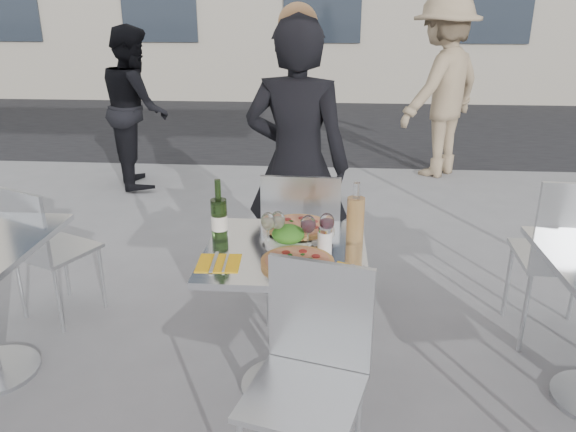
# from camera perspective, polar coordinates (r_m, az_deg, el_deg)

# --- Properties ---
(ground) EXTENTS (80.00, 80.00, 0.00)m
(ground) POSITION_cam_1_polar(r_m,az_deg,el_deg) (2.91, -0.23, -16.95)
(ground) COLOR slate
(street_asphalt) EXTENTS (24.00, 5.00, 0.00)m
(street_asphalt) POSITION_cam_1_polar(r_m,az_deg,el_deg) (8.97, 3.06, 9.34)
(street_asphalt) COLOR black
(street_asphalt) RESTS_ON ground
(main_table) EXTENTS (0.72, 0.72, 0.75)m
(main_table) POSITION_cam_1_polar(r_m,az_deg,el_deg) (2.61, -0.25, -7.56)
(main_table) COLOR #B7BABF
(main_table) RESTS_ON ground
(chair_far) EXTENTS (0.44, 0.45, 0.93)m
(chair_far) POSITION_cam_1_polar(r_m,az_deg,el_deg) (3.16, 1.41, -2.02)
(chair_far) COLOR silver
(chair_far) RESTS_ON ground
(chair_near) EXTENTS (0.50, 0.51, 0.90)m
(chair_near) POSITION_cam_1_polar(r_m,az_deg,el_deg) (2.16, 2.35, -14.65)
(chair_near) COLOR silver
(chair_near) RESTS_ON ground
(side_chair_lfar) EXTENTS (0.51, 0.52, 0.84)m
(side_chair_lfar) POSITION_cam_1_polar(r_m,az_deg,el_deg) (3.50, -23.69, -2.53)
(side_chair_lfar) COLOR silver
(side_chair_lfar) RESTS_ON ground
(side_chair_rfar) EXTENTS (0.47, 0.48, 0.98)m
(side_chair_rfar) POSITION_cam_1_polar(r_m,az_deg,el_deg) (3.27, 26.56, -3.08)
(side_chair_rfar) COLOR silver
(side_chair_rfar) RESTS_ON ground
(woman_diner) EXTENTS (0.70, 0.52, 1.74)m
(woman_diner) POSITION_cam_1_polar(r_m,az_deg,el_deg) (3.37, 0.92, 5.13)
(woman_diner) COLOR black
(woman_diner) RESTS_ON ground
(pedestrian_a) EXTENTS (0.87, 0.96, 1.60)m
(pedestrian_a) POSITION_cam_1_polar(r_m,az_deg,el_deg) (5.95, -15.24, 10.60)
(pedestrian_a) COLOR black
(pedestrian_a) RESTS_ON ground
(pedestrian_b) EXTENTS (1.33, 1.38, 1.89)m
(pedestrian_b) POSITION_cam_1_polar(r_m,az_deg,el_deg) (6.31, 15.36, 12.46)
(pedestrian_b) COLOR #988162
(pedestrian_b) RESTS_ON ground
(pizza_near) EXTENTS (0.31, 0.31, 0.02)m
(pizza_near) POSITION_cam_1_polar(r_m,az_deg,el_deg) (2.37, 0.96, -4.67)
(pizza_near) COLOR tan
(pizza_near) RESTS_ON main_table
(pizza_far) EXTENTS (0.35, 0.35, 0.03)m
(pizza_far) POSITION_cam_1_polar(r_m,az_deg,el_deg) (2.71, 1.07, -1.21)
(pizza_far) COLOR white
(pizza_far) RESTS_ON main_table
(salad_plate) EXTENTS (0.22, 0.22, 0.09)m
(salad_plate) POSITION_cam_1_polar(r_m,az_deg,el_deg) (2.56, 0.02, -2.04)
(salad_plate) COLOR white
(salad_plate) RESTS_ON main_table
(wine_bottle) EXTENTS (0.07, 0.08, 0.29)m
(wine_bottle) POSITION_cam_1_polar(r_m,az_deg,el_deg) (2.58, -7.01, -0.15)
(wine_bottle) COLOR #2B491B
(wine_bottle) RESTS_ON main_table
(carafe) EXTENTS (0.08, 0.08, 0.29)m
(carafe) POSITION_cam_1_polar(r_m,az_deg,el_deg) (2.55, 6.86, -0.34)
(carafe) COLOR #E9B263
(carafe) RESTS_ON main_table
(sugar_shaker) EXTENTS (0.06, 0.06, 0.11)m
(sugar_shaker) POSITION_cam_1_polar(r_m,az_deg,el_deg) (2.48, 3.76, -2.41)
(sugar_shaker) COLOR white
(sugar_shaker) RESTS_ON main_table
(wineglass_white_a) EXTENTS (0.07, 0.07, 0.16)m
(wineglass_white_a) POSITION_cam_1_polar(r_m,az_deg,el_deg) (2.52, -2.02, -0.67)
(wineglass_white_a) COLOR white
(wineglass_white_a) RESTS_ON main_table
(wineglass_white_b) EXTENTS (0.07, 0.07, 0.16)m
(wineglass_white_b) POSITION_cam_1_polar(r_m,az_deg,el_deg) (2.53, -1.06, -0.54)
(wineglass_white_b) COLOR white
(wineglass_white_b) RESTS_ON main_table
(wineglass_red_a) EXTENTS (0.07, 0.07, 0.16)m
(wineglass_red_a) POSITION_cam_1_polar(r_m,az_deg,el_deg) (2.49, 2.07, -0.95)
(wineglass_red_a) COLOR white
(wineglass_red_a) RESTS_ON main_table
(wineglass_red_b) EXTENTS (0.07, 0.07, 0.16)m
(wineglass_red_b) POSITION_cam_1_polar(r_m,az_deg,el_deg) (2.51, 3.97, -0.74)
(wineglass_red_b) COLOR white
(wineglass_red_b) RESTS_ON main_table
(napkin_left) EXTENTS (0.19, 0.20, 0.01)m
(napkin_left) POSITION_cam_1_polar(r_m,az_deg,el_deg) (2.40, -7.05, -4.73)
(napkin_left) COLOR yellow
(napkin_left) RESTS_ON main_table
(napkin_right) EXTENTS (0.24, 0.24, 0.01)m
(napkin_right) POSITION_cam_1_polar(r_m,az_deg,el_deg) (2.29, 6.03, -5.93)
(napkin_right) COLOR yellow
(napkin_right) RESTS_ON main_table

